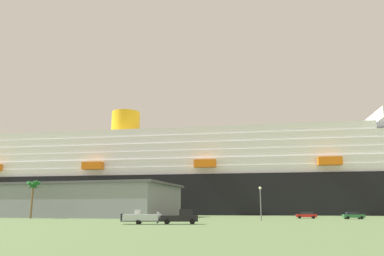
# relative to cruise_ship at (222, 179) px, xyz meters

# --- Properties ---
(ground_plane) EXTENTS (600.00, 600.00, 0.00)m
(ground_plane) POSITION_rel_cruise_ship_xyz_m (-8.98, -43.22, -14.05)
(ground_plane) COLOR #567042
(cruise_ship) EXTENTS (295.13, 41.50, 52.50)m
(cruise_ship) POSITION_rel_cruise_ship_xyz_m (0.00, 0.00, 0.00)
(cruise_ship) COLOR black
(cruise_ship) RESTS_ON ground_plane
(terminal_building) EXTENTS (50.67, 31.29, 9.11)m
(terminal_building) POSITION_rel_cruise_ship_xyz_m (-32.17, -52.82, -9.47)
(terminal_building) COLOR gray
(terminal_building) RESTS_ON ground_plane
(pickup_truck) EXTENTS (5.90, 3.19, 2.20)m
(pickup_truck) POSITION_rel_cruise_ship_xyz_m (4.44, -96.64, -13.00)
(pickup_truck) COLOR black
(pickup_truck) RESTS_ON ground_plane
(small_boat_on_trailer) EXTENTS (7.30, 3.23, 2.15)m
(small_boat_on_trailer) POSITION_rel_cruise_ship_xyz_m (-0.77, -97.76, -13.08)
(small_boat_on_trailer) COLOR #595960
(small_boat_on_trailer) RESTS_ON ground_plane
(palm_tree) EXTENTS (3.41, 3.42, 9.13)m
(palm_tree) POSITION_rel_cruise_ship_xyz_m (-38.54, -69.68, -6.63)
(palm_tree) COLOR brown
(palm_tree) RESTS_ON ground_plane
(street_lamp) EXTENTS (0.56, 0.56, 6.56)m
(street_lamp) POSITION_rel_cruise_ship_xyz_m (16.18, -77.43, -9.66)
(street_lamp) COLOR slate
(street_lamp) RESTS_ON ground_plane
(parked_car_red_hatchback) EXTENTS (4.80, 2.22, 1.58)m
(parked_car_red_hatchback) POSITION_rel_cruise_ship_xyz_m (26.63, -58.29, -13.21)
(parked_car_red_hatchback) COLOR red
(parked_car_red_hatchback) RESTS_ON ground_plane
(parked_car_green_wagon) EXTENTS (4.60, 2.37, 1.58)m
(parked_car_green_wagon) POSITION_rel_cruise_ship_xyz_m (36.41, -61.58, -13.21)
(parked_car_green_wagon) COLOR #2D723F
(parked_car_green_wagon) RESTS_ON ground_plane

